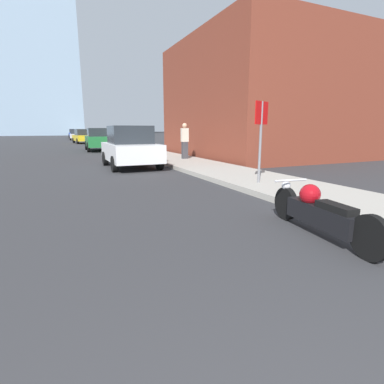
% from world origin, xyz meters
% --- Properties ---
extents(sidewalk, '(2.49, 240.00, 0.15)m').
position_xyz_m(sidewalk, '(4.93, 40.00, 0.07)').
color(sidewalk, '#9E998E').
rests_on(sidewalk, ground_plane).
extents(brick_storefront, '(9.06, 10.11, 6.60)m').
position_xyz_m(brick_storefront, '(10.91, 15.49, 3.30)').
color(brick_storefront, brown).
rests_on(brick_storefront, ground_plane).
extents(distant_tower, '(21.96, 21.96, 63.48)m').
position_xyz_m(distant_tower, '(-4.23, 97.12, 31.74)').
color(distant_tower, '#8CA5BC').
rests_on(distant_tower, ground_plane).
extents(motorcycle, '(0.64, 2.40, 0.76)m').
position_xyz_m(motorcycle, '(2.96, 3.47, 0.37)').
color(motorcycle, black).
rests_on(motorcycle, ground_plane).
extents(parked_car_white, '(2.02, 3.86, 1.75)m').
position_xyz_m(parked_car_white, '(2.26, 13.00, 0.85)').
color(parked_car_white, silver).
rests_on(parked_car_white, ground_plane).
extents(parked_car_green, '(1.98, 4.56, 1.69)m').
position_xyz_m(parked_car_green, '(2.35, 24.16, 0.86)').
color(parked_car_green, '#1E6B33').
rests_on(parked_car_green, ground_plane).
extents(parked_car_yellow, '(2.24, 4.48, 1.63)m').
position_xyz_m(parked_car_yellow, '(2.33, 37.44, 0.80)').
color(parked_car_yellow, gold).
rests_on(parked_car_yellow, ground_plane).
extents(parked_car_silver, '(2.08, 4.39, 1.49)m').
position_xyz_m(parked_car_silver, '(2.34, 49.97, 0.76)').
color(parked_car_silver, '#BCBCC1').
rests_on(parked_car_silver, ground_plane).
extents(parked_car_blue, '(1.93, 4.63, 1.65)m').
position_xyz_m(parked_car_blue, '(2.58, 60.52, 0.83)').
color(parked_car_blue, '#1E3899').
rests_on(parked_car_blue, ground_plane).
extents(stop_sign, '(0.57, 0.26, 2.19)m').
position_xyz_m(stop_sign, '(4.47, 7.00, 1.64)').
color(stop_sign, slate).
rests_on(stop_sign, sidewalk).
extents(pedestrian, '(0.36, 0.25, 1.76)m').
position_xyz_m(pedestrian, '(5.29, 14.24, 1.06)').
color(pedestrian, '#38383D').
rests_on(pedestrian, sidewalk).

